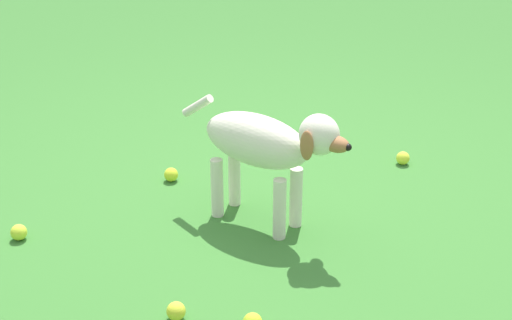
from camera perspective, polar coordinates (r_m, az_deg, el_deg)
The scene contains 6 objects.
ground at distance 3.23m, azimuth 1.01°, elevation -2.94°, with size 14.00×14.00×0.00m, color #38722D.
dog at distance 2.86m, azimuth 0.78°, elevation 1.22°, with size 0.75×0.40×0.55m.
tennis_ball_1 at distance 2.49m, azimuth -6.40°, elevation -11.91°, with size 0.07×0.07×0.07m, color yellow.
tennis_ball_2 at distance 3.59m, azimuth 11.66°, elevation 0.15°, with size 0.07×0.07×0.07m, color #D5DE36.
tennis_ball_3 at distance 3.05m, azimuth -18.42°, elevation -5.50°, with size 0.07×0.07×0.07m, color #CBE136.
tennis_ball_4 at distance 3.38m, azimuth -6.80°, elevation -1.17°, with size 0.07×0.07×0.07m, color yellow.
Camera 1 is at (-0.50, 2.80, 1.53)m, focal length 50.08 mm.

